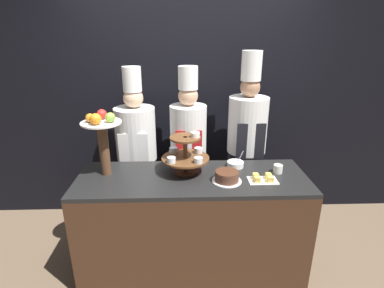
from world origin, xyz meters
TOP-DOWN VIEW (x-y plane):
  - wall_back at (0.00, 1.33)m, footprint 10.00×0.06m
  - buffet_counter at (0.00, 0.33)m, footprint 1.89×0.66m
  - tiered_stand at (-0.05, 0.41)m, footprint 0.40×0.40m
  - fruit_pedestal at (-0.72, 0.41)m, footprint 0.32×0.32m
  - cake_round at (0.27, 0.24)m, footprint 0.24×0.24m
  - cup_white at (0.72, 0.38)m, footprint 0.08×0.08m
  - cake_square_tray at (0.56, 0.24)m, footprint 0.23×0.15m
  - serving_bowl_far at (0.39, 0.51)m, footprint 0.14×0.14m
  - chef_left at (-0.54, 0.95)m, footprint 0.40×0.40m
  - chef_center_left at (-0.02, 0.95)m, footprint 0.36×0.36m
  - chef_center_right at (0.57, 0.95)m, footprint 0.39×0.39m

SIDE VIEW (x-z plane):
  - buffet_counter at x=0.00m, z-range 0.00..0.90m
  - cake_square_tray at x=0.56m, z-range 0.89..0.94m
  - serving_bowl_far at x=0.39m, z-range 0.85..1.00m
  - chef_left at x=-0.54m, z-range 0.06..1.78m
  - cup_white at x=0.72m, z-range 0.90..0.97m
  - cake_round at x=0.27m, z-range 0.90..0.98m
  - chef_center_left at x=-0.02m, z-range 0.09..1.81m
  - chef_center_right at x=0.57m, z-range 0.07..1.93m
  - tiered_stand at x=-0.05m, z-range 0.88..1.24m
  - fruit_pedestal at x=-0.72m, z-range 0.99..1.53m
  - wall_back at x=0.00m, z-range 0.00..2.80m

